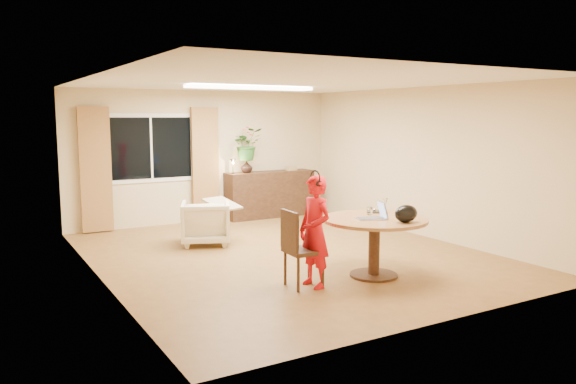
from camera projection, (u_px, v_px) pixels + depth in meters
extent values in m
plane|color=brown|center=(287.00, 255.00, 8.57)|extent=(6.50, 6.50, 0.00)
plane|color=white|center=(287.00, 82.00, 8.22)|extent=(6.50, 6.50, 0.00)
plane|color=#D2BD88|center=(206.00, 156.00, 11.18)|extent=(5.50, 0.00, 5.50)
plane|color=#D2BD88|center=(98.00, 180.00, 7.03)|extent=(0.00, 6.50, 6.50)
plane|color=#D2BD88|center=(424.00, 162.00, 9.76)|extent=(0.00, 6.50, 6.50)
cube|color=white|center=(151.00, 148.00, 10.59)|extent=(1.70, 0.02, 1.30)
cube|color=black|center=(151.00, 148.00, 10.58)|extent=(1.55, 0.01, 1.15)
cube|color=white|center=(151.00, 148.00, 10.58)|extent=(0.04, 0.01, 1.15)
cube|color=brown|center=(95.00, 170.00, 10.05)|extent=(0.55, 0.08, 2.25)
cube|color=brown|center=(205.00, 165.00, 11.09)|extent=(0.55, 0.08, 2.25)
cube|color=white|center=(251.00, 88.00, 9.25)|extent=(2.20, 0.35, 0.05)
cylinder|color=brown|center=(375.00, 220.00, 7.31)|extent=(1.37, 1.37, 0.04)
cylinder|color=black|center=(374.00, 249.00, 7.36)|extent=(0.15, 0.15, 0.74)
cylinder|color=black|center=(374.00, 275.00, 7.41)|extent=(0.63, 0.63, 0.03)
imported|color=red|center=(315.00, 231.00, 6.88)|extent=(0.54, 0.39, 1.39)
imported|color=beige|center=(206.00, 223.00, 9.23)|extent=(1.01, 1.02, 0.72)
cube|color=black|center=(270.00, 194.00, 11.74)|extent=(1.91, 0.47, 0.95)
imported|color=black|center=(247.00, 167.00, 11.39)|extent=(0.28, 0.28, 0.25)
imported|color=#396A28|center=(247.00, 144.00, 11.34)|extent=(0.63, 0.55, 0.66)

